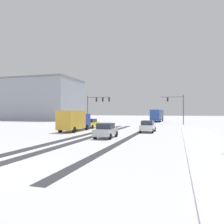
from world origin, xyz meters
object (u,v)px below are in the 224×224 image
at_px(car_white_second, 148,126).
at_px(box_truck_delivery, 74,120).
at_px(traffic_signal_far_right, 177,105).
at_px(car_silver_third, 106,130).
at_px(traffic_signal_far_left, 97,103).
at_px(bus_oncoming, 157,115).
at_px(car_yellow_cab_lead, 91,123).
at_px(office_building_far_left_block, 39,100).

relative_size(car_white_second, box_truck_delivery, 0.55).
distance_m(traffic_signal_far_right, car_silver_third, 29.40).
xyz_separation_m(traffic_signal_far_left, bus_oncoming, (12.01, 17.08, -2.78)).
bearing_deg(bus_oncoming, traffic_signal_far_left, -125.11).
xyz_separation_m(car_yellow_cab_lead, office_building_far_left_block, (-31.09, 29.80, 6.07)).
height_order(traffic_signal_far_right, box_truck_delivery, traffic_signal_far_right).
xyz_separation_m(traffic_signal_far_left, car_white_second, (13.71, -16.56, -3.95)).
bearing_deg(traffic_signal_far_left, office_building_far_left_block, 146.64).
bearing_deg(traffic_signal_far_right, car_white_second, -100.79).
distance_m(traffic_signal_far_right, box_truck_delivery, 26.13).
bearing_deg(traffic_signal_far_left, car_silver_third, -67.33).
bearing_deg(car_silver_third, car_yellow_cab_lead, 118.19).
height_order(bus_oncoming, office_building_far_left_block, office_building_far_left_block).
xyz_separation_m(car_yellow_cab_lead, car_white_second, (10.47, -5.10, 0.00)).
bearing_deg(car_silver_third, car_white_second, 66.48).
bearing_deg(car_white_second, traffic_signal_far_left, 129.62).
bearing_deg(box_truck_delivery, bus_oncoming, 75.98).
distance_m(car_silver_third, office_building_far_left_block, 57.66).
relative_size(box_truck_delivery, office_building_far_left_block, 0.28).
distance_m(car_white_second, box_truck_delivery, 10.58).
distance_m(car_yellow_cab_lead, box_truck_delivery, 6.55).
bearing_deg(traffic_signal_far_right, car_silver_third, -104.55).
distance_m(traffic_signal_far_left, car_yellow_cab_lead, 12.55).
bearing_deg(car_yellow_cab_lead, traffic_signal_far_left, 105.80).
height_order(car_yellow_cab_lead, car_silver_third, same).
xyz_separation_m(car_white_second, car_silver_third, (-3.47, -7.96, 0.00)).
height_order(box_truck_delivery, office_building_far_left_block, office_building_far_left_block).
height_order(traffic_signal_far_left, car_yellow_cab_lead, traffic_signal_far_left).
xyz_separation_m(car_white_second, bus_oncoming, (-1.71, 33.64, 1.18)).
bearing_deg(bus_oncoming, car_yellow_cab_lead, -107.07).
relative_size(car_yellow_cab_lead, box_truck_delivery, 0.56).
bearing_deg(car_yellow_cab_lead, car_white_second, -25.97).
xyz_separation_m(car_yellow_cab_lead, car_silver_third, (7.00, -13.06, 0.00)).
bearing_deg(box_truck_delivery, car_silver_third, -43.20).
distance_m(traffic_signal_far_right, car_white_second, 20.95).
bearing_deg(bus_oncoming, box_truck_delivery, -104.02).
bearing_deg(car_yellow_cab_lead, traffic_signal_far_right, 46.64).
bearing_deg(office_building_far_left_block, car_white_second, -40.02).
height_order(traffic_signal_far_right, car_white_second, traffic_signal_far_right).
xyz_separation_m(traffic_signal_far_left, box_truck_delivery, (3.26, -17.96, -3.14)).
distance_m(box_truck_delivery, office_building_far_left_block, 48.08).
bearing_deg(box_truck_delivery, office_building_far_left_block, 130.59).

